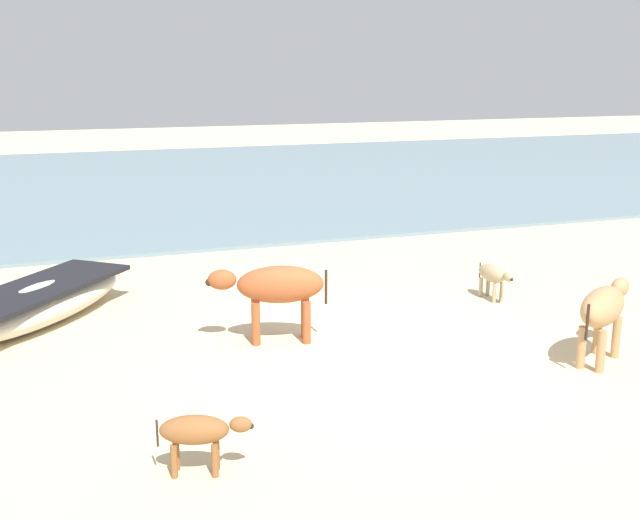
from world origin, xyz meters
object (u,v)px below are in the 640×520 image
fishing_boat_2 (39,303)px  cow_second_adult_rust (276,287)px  cow_adult_tan (604,308)px  calf_near_brown (198,432)px  calf_far_dun (493,275)px

fishing_boat_2 → cow_second_adult_rust: 3.68m
fishing_boat_2 → cow_adult_tan: (6.77, -4.06, 0.41)m
calf_near_brown → cow_adult_tan: bearing=28.7°
calf_near_brown → calf_far_dun: size_ratio=0.99×
fishing_boat_2 → calf_far_dun: 7.04m
calf_far_dun → cow_second_adult_rust: (-3.85, -0.69, 0.35)m
cow_second_adult_rust → fishing_boat_2: bearing=-18.1°
fishing_boat_2 → calf_near_brown: bearing=55.3°
fishing_boat_2 → cow_second_adult_rust: (3.08, -1.95, 0.47)m
cow_adult_tan → calf_near_brown: 5.49m
cow_second_adult_rust → calf_near_brown: bearing=76.3°
fishing_boat_2 → cow_second_adult_rust: bearing=97.8°
calf_far_dun → cow_second_adult_rust: 3.92m
cow_adult_tan → calf_far_dun: (0.15, 2.80, -0.30)m
fishing_boat_2 → calf_far_dun: bearing=119.8°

